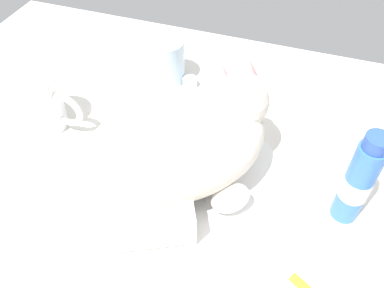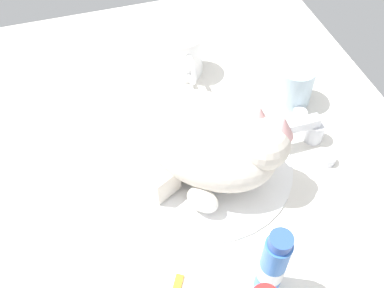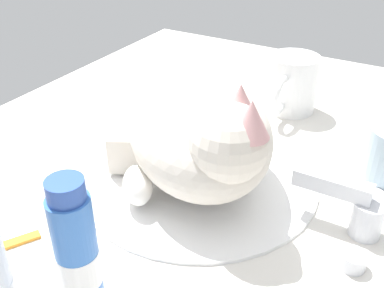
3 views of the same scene
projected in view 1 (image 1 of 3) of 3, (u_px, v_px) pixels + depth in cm
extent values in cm
cube|color=silver|center=(179.00, 184.00, 61.24)|extent=(110.00, 82.50, 3.00)
cylinder|color=white|center=(179.00, 176.00, 59.82)|extent=(31.63, 31.63, 0.93)
cylinder|color=silver|center=(220.00, 83.00, 72.67)|extent=(3.60, 3.60, 4.36)
cube|color=silver|center=(213.00, 83.00, 67.49)|extent=(2.00, 8.81, 2.00)
cylinder|color=silver|center=(190.00, 82.00, 74.90)|extent=(2.80, 2.80, 1.80)
cylinder|color=silver|center=(250.00, 95.00, 72.29)|extent=(2.80, 2.80, 1.80)
ellipsoid|color=beige|center=(178.00, 144.00, 54.73)|extent=(30.73, 29.84, 13.13)
sphere|color=beige|center=(238.00, 102.00, 55.34)|extent=(12.41, 12.41, 8.81)
ellipsoid|color=white|center=(225.00, 115.00, 56.33)|extent=(7.50, 7.40, 4.84)
cone|color=#DB9E9E|center=(222.00, 77.00, 53.12)|extent=(5.59, 5.59, 3.96)
cone|color=#DB9E9E|center=(248.00, 70.00, 54.12)|extent=(5.59, 5.59, 3.96)
cube|color=beige|center=(149.00, 221.00, 50.80)|extent=(12.45, 9.60, 5.08)
ellipsoid|color=white|center=(230.00, 198.00, 53.57)|extent=(6.60, 6.37, 4.57)
cylinder|color=white|center=(36.00, 103.00, 64.79)|extent=(8.34, 8.34, 9.66)
torus|color=white|center=(65.00, 110.00, 63.59)|extent=(6.41, 1.00, 6.41)
cylinder|color=silver|center=(165.00, 60.00, 74.05)|extent=(7.50, 7.50, 8.51)
cylinder|color=#3870C6|center=(357.00, 184.00, 50.88)|extent=(3.68, 3.68, 13.43)
cylinder|color=white|center=(356.00, 187.00, 51.36)|extent=(3.75, 3.75, 3.36)
cylinder|color=#2D51AD|center=(377.00, 143.00, 45.36)|extent=(3.12, 3.12, 1.80)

